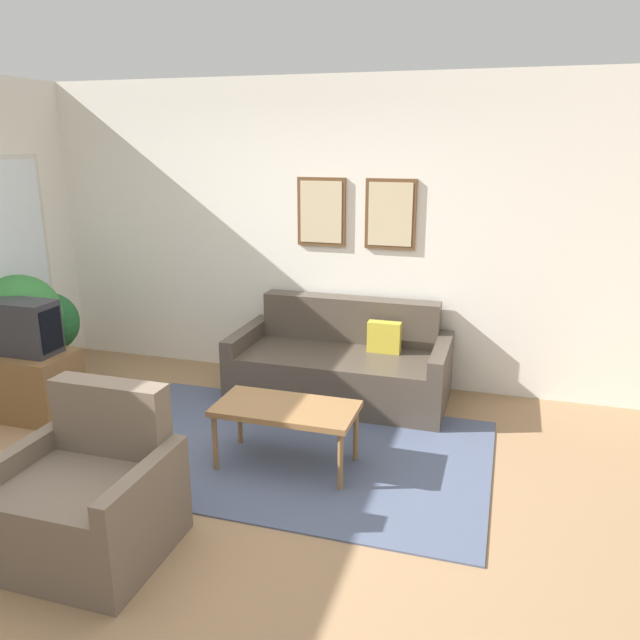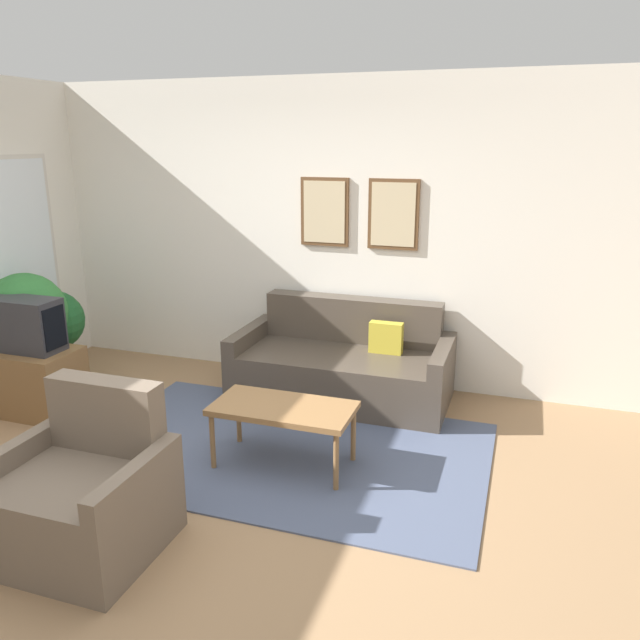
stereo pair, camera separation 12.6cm
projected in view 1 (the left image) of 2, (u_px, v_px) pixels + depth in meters
ground_plane at (184, 509)px, 3.80m from camera, size 16.00×16.00×0.00m
area_rug at (286, 450)px, 4.50m from camera, size 2.87×1.81×0.01m
wall_back at (308, 233)px, 5.66m from camera, size 8.00×0.09×2.70m
couch at (342, 365)px, 5.40m from camera, size 1.83×0.90×0.82m
coffee_table at (286, 412)px, 4.20m from camera, size 0.95×0.48×0.45m
tv_stand at (26, 383)px, 5.05m from camera, size 0.80×0.49×0.53m
tv at (18, 327)px, 4.92m from camera, size 0.64×0.28×0.43m
armchair at (88, 500)px, 3.35m from camera, size 0.86×0.76×0.88m
potted_plant_tall at (20, 318)px, 5.30m from camera, size 0.69×0.69×1.08m
potted_plant_by_window at (50, 334)px, 5.75m from camera, size 0.41×0.41×0.70m
potted_plant_small at (49, 326)px, 5.57m from camera, size 0.54×0.54×0.87m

